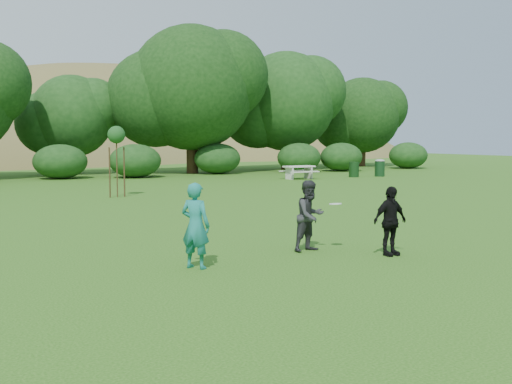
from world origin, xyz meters
TOP-DOWN VIEW (x-y plane):
  - ground at (0.00, 0.00)m, footprint 120.00×120.00m
  - player_teal at (-2.84, 0.41)m, footprint 0.64×0.70m
  - player_grey at (0.03, 0.79)m, footprint 0.81×0.68m
  - player_black at (1.14, -0.46)m, footprint 0.84×0.36m
  - trash_can_near at (16.71, 19.65)m, footprint 0.60×0.60m
  - frisbee at (0.52, 0.56)m, footprint 0.27×0.27m
  - sapling at (0.42, 14.59)m, footprint 0.70×0.70m
  - picnic_table at (12.84, 19.81)m, footprint 1.80×1.48m
  - trash_can_lidded at (18.43, 19.31)m, footprint 0.60×0.60m
  - tree_row at (3.23, 28.68)m, footprint 53.92×10.38m

SIDE VIEW (x-z plane):
  - ground at x=0.00m, z-range 0.00..0.00m
  - trash_can_near at x=16.71m, z-range 0.00..0.90m
  - picnic_table at x=12.84m, z-range 0.14..0.90m
  - trash_can_lidded at x=18.43m, z-range 0.02..1.07m
  - player_black at x=1.14m, z-range 0.00..1.43m
  - player_grey at x=0.03m, z-range 0.00..1.51m
  - player_teal at x=-2.84m, z-range 0.00..1.60m
  - frisbee at x=0.52m, z-range 0.98..1.03m
  - sapling at x=0.42m, z-range 0.99..3.84m
  - tree_row at x=3.23m, z-range 0.06..9.69m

